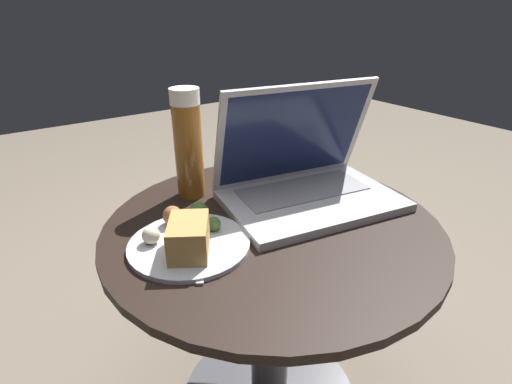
{
  "coord_description": "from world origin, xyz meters",
  "views": [
    {
      "loc": [
        -0.43,
        -0.55,
        0.93
      ],
      "look_at": [
        -0.03,
        0.02,
        0.59
      ],
      "focal_mm": 28.0,
      "sensor_mm": 36.0,
      "label": 1
    }
  ],
  "objects": [
    {
      "name": "beer_glass",
      "position": [
        -0.07,
        0.21,
        0.64
      ],
      "size": [
        0.06,
        0.06,
        0.24
      ],
      "color": "brown",
      "rests_on": "table"
    },
    {
      "name": "laptop",
      "position": [
        0.13,
        0.05,
        0.57
      ],
      "size": [
        0.41,
        0.32,
        0.26
      ],
      "color": "silver",
      "rests_on": "table"
    },
    {
      "name": "fork",
      "position": [
        -0.16,
        -0.01,
        0.52
      ],
      "size": [
        0.11,
        0.15,
        0.0
      ],
      "color": "#B2B2B7",
      "rests_on": "table"
    },
    {
      "name": "snack_plate",
      "position": [
        -0.18,
        0.02,
        0.54
      ],
      "size": [
        0.22,
        0.22,
        0.07
      ],
      "color": "silver",
      "rests_on": "table"
    },
    {
      "name": "table",
      "position": [
        0.0,
        0.0,
        0.35
      ],
      "size": [
        0.68,
        0.68,
        0.52
      ],
      "color": "#515156",
      "rests_on": "ground_plane"
    }
  ]
}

